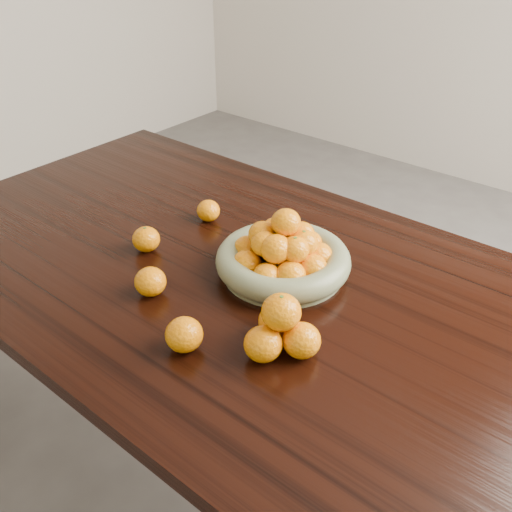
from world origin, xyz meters
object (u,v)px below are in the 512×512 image
Objects in this scene: dining_table at (265,313)px; orange_pyramid at (281,329)px; fruit_bowl at (283,256)px; loose_orange_0 at (146,239)px.

orange_pyramid is (0.17, -0.16, 0.14)m from dining_table.
fruit_bowl reaches higher than loose_orange_0.
fruit_bowl is 4.59× the size of loose_orange_0.
fruit_bowl is at bearing 126.08° from orange_pyramid.
loose_orange_0 is (-0.49, 0.08, -0.02)m from orange_pyramid.
fruit_bowl is 2.13× the size of orange_pyramid.
fruit_bowl is at bearing 22.67° from loose_orange_0.
orange_pyramid is 0.50m from loose_orange_0.
fruit_bowl is 0.27m from orange_pyramid.
fruit_bowl is 0.36m from loose_orange_0.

